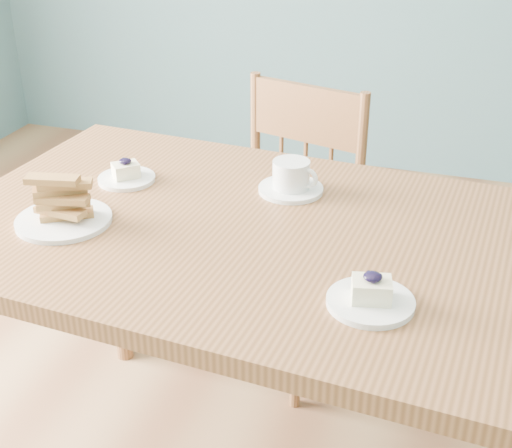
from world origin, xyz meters
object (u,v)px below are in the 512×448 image
at_px(biscotti_plate, 62,207).
at_px(dining_chair, 283,231).
at_px(cheesecake_plate_near, 371,297).
at_px(dining_table, 279,264).
at_px(coffee_cup, 292,179).
at_px(cheesecake_plate_far, 126,175).

bearing_deg(biscotti_plate, dining_chair, 67.04).
bearing_deg(cheesecake_plate_near, dining_table, 137.70).
relative_size(cheesecake_plate_near, coffee_cup, 1.03).
xyz_separation_m(dining_table, cheesecake_plate_far, (-0.44, 0.14, 0.09)).
height_order(dining_table, biscotti_plate, biscotti_plate).
relative_size(dining_table, coffee_cup, 9.99).
height_order(coffee_cup, biscotti_plate, biscotti_plate).
distance_m(coffee_cup, biscotti_plate, 0.53).
height_order(cheesecake_plate_far, biscotti_plate, biscotti_plate).
bearing_deg(cheesecake_plate_far, cheesecake_plate_near, -27.81).
height_order(cheesecake_plate_near, biscotti_plate, biscotti_plate).
xyz_separation_m(dining_chair, cheesecake_plate_near, (0.40, -0.82, 0.35)).
bearing_deg(cheesecake_plate_near, coffee_cup, 122.26).
relative_size(dining_table, dining_chair, 1.71).
bearing_deg(cheesecake_plate_near, cheesecake_plate_far, 152.19).
bearing_deg(cheesecake_plate_far, dining_table, -17.90).
distance_m(dining_chair, coffee_cup, 0.56).
xyz_separation_m(cheesecake_plate_near, cheesecake_plate_far, (-0.67, 0.35, -0.00)).
distance_m(cheesecake_plate_near, biscotti_plate, 0.71).
bearing_deg(cheesecake_plate_far, dining_chair, 59.68).
xyz_separation_m(cheesecake_plate_near, biscotti_plate, (-0.70, 0.11, 0.02)).
height_order(cheesecake_plate_near, cheesecake_plate_far, cheesecake_plate_near).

